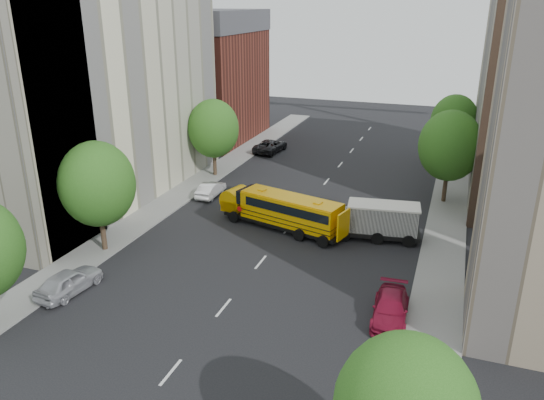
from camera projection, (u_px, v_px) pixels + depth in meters
The scene contains 19 objects.
ground at pixel (271, 250), 37.49m from camera, with size 120.00×120.00×0.00m, color black.
sidewalk_left at pixel (165, 205), 45.51m from camera, with size 3.00×80.00×0.12m, color slate.
sidewalk_right at pixel (444, 244), 38.24m from camera, with size 3.00×80.00×0.12m, color slate.
lane_markings at pixel (310, 202), 46.30m from camera, with size 0.15×64.00×0.01m, color silver.
building_left_cream at pixel (95, 83), 44.92m from camera, with size 10.00×26.00×20.00m, color beige.
building_left_redbrick at pixel (211, 87), 65.52m from camera, with size 10.00×15.00×13.00m, color maroon.
building_left_near at pixel (1, 126), 36.21m from camera, with size 10.00×7.00×17.00m, color tan.
building_right_far at pixel (542, 93), 46.23m from camera, with size 10.00×22.00×18.00m, color tan.
street_tree_1 at pixel (97, 184), 35.69m from camera, with size 5.12×5.12×7.90m.
street_tree_2 at pixel (213, 129), 51.58m from camera, with size 4.99×4.99×7.71m.
street_tree_4 at pixel (450, 146), 44.55m from camera, with size 5.25×5.25×8.10m.
street_tree_5 at pixel (454, 121), 55.24m from camera, with size 4.86×4.86×7.51m.
school_bus at pixel (282, 209), 40.56m from camera, with size 10.17×4.69×2.80m.
safari_truck at pixel (377, 220), 38.81m from camera, with size 6.64×3.15×2.74m.
parked_car_0 at pixel (69, 281), 31.80m from camera, with size 1.78×4.43×1.51m, color #ACADB3.
parked_car_1 at pixel (211, 189), 47.51m from camera, with size 1.39×3.98×1.31m, color silver.
parked_car_2 at pixel (270, 146), 61.38m from camera, with size 2.45×5.32×1.48m, color black.
parked_car_3 at pixel (390, 308), 29.15m from camera, with size 1.89×4.65×1.35m, color maroon.
parked_car_5 at pixel (438, 149), 60.12m from camera, with size 1.49×4.27×1.41m, color #9B9B96.
Camera 1 is at (11.50, -31.80, 16.59)m, focal length 35.00 mm.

